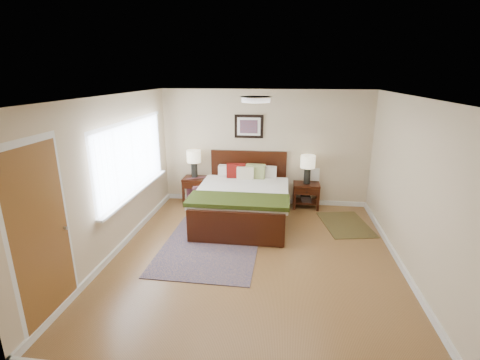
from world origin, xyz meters
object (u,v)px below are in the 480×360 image
Objects in this scene: lamp_right at (308,165)px; rug_persian at (211,245)px; nightstand_right at (306,193)px; lamp_left at (194,159)px; nightstand_left at (195,183)px; bed at (243,194)px; armchair at (205,194)px.

lamp_right reaches higher than rug_persian.
nightstand_right is 2.55m from lamp_left.
nightstand_left is at bearing -179.52° from lamp_right.
bed is 1.34m from rug_persian.
bed is 3.56× the size of lamp_left.
nightstand_right is at bearing -90.00° from lamp_right.
bed is 1.53m from lamp_left.
nightstand_left is 2.17m from rug_persian.
nightstand_right is 0.25× the size of rug_persian.
lamp_left is 0.80m from armchair.
armchair is 1.82m from rug_persian.
armchair is at bearing -43.66° from lamp_left.
bed is 1.09m from armchair.
nightstand_right is 2.62m from rug_persian.
nightstand_right is (1.28, 0.83, -0.20)m from bed.
armchair reaches higher than nightstand_left.
lamp_left is 0.27× the size of rug_persian.
bed reaches higher than armchair.
armchair is (0.28, -0.27, -0.70)m from lamp_left.
lamp_left is at bearing 112.16° from rug_persian.
nightstand_right is at bearing 68.14° from armchair.
lamp_right is at bearing 50.71° from rug_persian.
armchair is at bearing 147.79° from bed.
lamp_left is at bearing 144.73° from bed.
nightstand_left is at bearing -90.00° from lamp_left.
bed is 1.44m from nightstand_left.
lamp_left is (-2.46, 0.01, 0.67)m from nightstand_right.
nightstand_left is 0.54m from lamp_left.
armchair is at bearing -41.37° from nightstand_left.
rug_persian is at bearing -130.18° from lamp_right.
bed reaches higher than nightstand_left.
rug_persian is (0.78, -2.00, -1.00)m from lamp_left.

